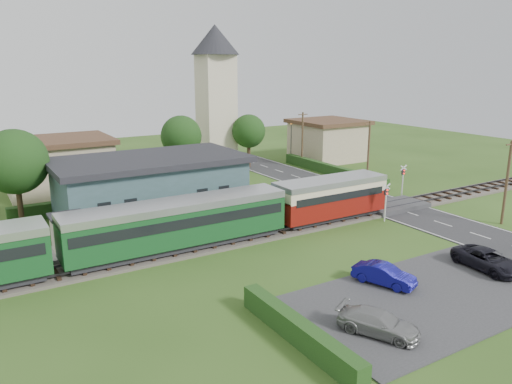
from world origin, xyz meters
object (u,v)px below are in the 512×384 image
pedestrian_near (264,205)px  crossing_signal_far (403,176)px  equipment_hut (68,232)px  car_park_dark (488,260)px  train (134,230)px  car_park_blue (384,275)px  house_east (328,140)px  pedestrian_far (76,236)px  station_building (151,187)px  church_tower (216,86)px  crossing_signal_near (386,197)px  car_on_road (326,182)px  house_west (58,164)px  car_park_silver (378,323)px

pedestrian_near → crossing_signal_far: bearing=151.9°
equipment_hut → car_park_dark: size_ratio=0.55×
train → car_park_blue: (11.51, -11.50, -1.48)m
house_east → pedestrian_far: bearing=-153.4°
station_building → pedestrian_near: station_building is taller
pedestrian_near → church_tower: bearing=-132.3°
car_park_blue → car_park_dark: 7.58m
crossing_signal_far → crossing_signal_near: bearing=-146.3°
church_tower → car_on_road: 19.66m
equipment_hut → crossing_signal_near: bearing=-12.9°
house_east → crossing_signal_near: (-13.60, -24.41, -0.66)m
equipment_hut → house_east: size_ratio=0.29×
house_east → train: bearing=-147.4°
pedestrian_far → car_park_blue: bearing=-138.6°
crossing_signal_near → pedestrian_near: 10.25m
equipment_hut → pedestrian_near: equipment_hut is taller
church_tower → house_west: 21.55m
crossing_signal_far → car_park_dark: crossing_signal_far is taller
crossing_signal_far → car_park_dark: bearing=-120.1°
car_park_dark → car_on_road: bearing=81.7°
equipment_hut → car_on_road: 28.45m
train → pedestrian_far: size_ratio=23.09×
car_park_dark → pedestrian_far: 27.58m
train → pedestrian_near: train is taller
car_on_road → pedestrian_near: pedestrian_near is taller
crossing_signal_far → car_park_blue: size_ratio=0.87×
house_west → car_park_dark: house_west is taller
crossing_signal_far → pedestrian_far: bearing=178.4°
house_east → pedestrian_near: house_east is taller
car_park_silver → pedestrian_far: pedestrian_far is taller
train → house_west: house_west is taller
house_east → car_park_silver: size_ratio=2.17×
car_park_dark → crossing_signal_far: bearing=64.5°
house_east → crossing_signal_far: size_ratio=2.69×
car_park_silver → church_tower: bearing=45.5°
car_on_road → train: bearing=132.3°
church_tower → car_park_silver: bearing=-106.4°
house_east → car_park_silver: bearing=-126.0°
equipment_hut → pedestrian_near: size_ratio=1.54×
house_west → church_tower: bearing=8.5°
church_tower → car_park_silver: 44.28m
car_park_blue → crossing_signal_near: bearing=23.2°
car_park_dark → pedestrian_near: (-6.60, 16.59, 0.55)m
car_on_road → car_park_silver: 30.19m
car_on_road → car_park_blue: (-12.58, -21.01, 0.08)m
car_park_silver → car_park_dark: car_park_dark is taller
house_east → pedestrian_far: size_ratio=4.70×
crossing_signal_near → car_park_dark: 11.17m
train → car_park_silver: 17.11m
train → pedestrian_near: (12.28, 3.26, -0.90)m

